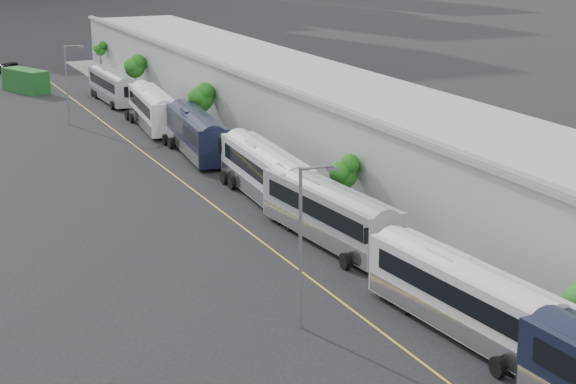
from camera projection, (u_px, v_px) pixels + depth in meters
sidewalk at (376, 208)px, 69.98m from camera, size 10.00×170.00×0.12m
lane_line at (242, 227)px, 65.84m from camera, size 0.12×160.00×0.02m
depot at (425, 157)px, 70.63m from camera, size 12.45×160.40×7.20m
bus_2 at (464, 303)px, 48.40m from camera, size 3.68×13.39×3.87m
bus_3 at (329, 218)px, 62.16m from camera, size 3.69×13.59×3.93m
bus_4 at (266, 177)px, 72.04m from camera, size 3.70×13.99×4.05m
bus_5 at (196, 137)px, 85.60m from camera, size 4.07×13.63×3.92m
bus_6 at (153, 112)px, 96.95m from camera, size 4.03×13.47×3.88m
bus_7 at (112, 89)px, 110.92m from camera, size 2.78×12.45×3.63m
tree_2 at (343, 171)px, 67.04m from camera, size 2.02×2.02×4.43m
tree_3 at (201, 96)px, 92.56m from camera, size 2.45×2.45×5.23m
tree_4 at (135, 65)px, 113.33m from camera, size 2.41×2.41×5.07m
tree_5 at (100, 50)px, 130.33m from camera, size 1.41×1.41×4.18m
street_lamp_near at (304, 236)px, 48.26m from camera, size 2.04×0.22×8.52m
street_lamp_far at (69, 79)px, 97.65m from camera, size 2.04×0.22×8.15m
shipping_container at (26, 81)px, 117.49m from camera, size 4.97×7.20×2.81m
suv at (14, 69)px, 130.57m from camera, size 3.70×6.39×1.68m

